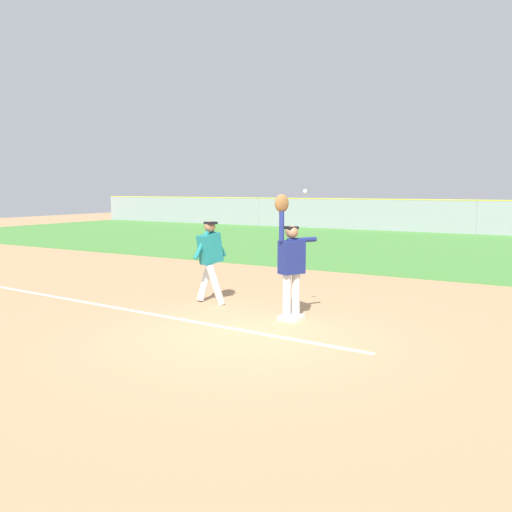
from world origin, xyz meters
name	(u,v)px	position (x,y,z in m)	size (l,w,h in m)	color
ground_plane	(249,334)	(0.00, 0.00, 0.00)	(71.61, 71.61, 0.00)	tan
outfield_grass	(443,249)	(0.00, 14.84, 0.01)	(52.50, 15.79, 0.01)	#478438
chalk_foul_line	(99,304)	(-3.85, 0.35, 0.00)	(12.00, 0.10, 0.01)	white
first_base	(292,317)	(0.15, 1.25, 0.04)	(0.38, 0.38, 0.08)	white
fielder	(291,259)	(0.14, 1.23, 1.12)	(0.52, 0.84, 2.28)	silver
runner	(210,256)	(-1.95, 1.65, 1.00)	(0.76, 0.83, 1.72)	white
baseball	(305,191)	(0.29, 1.48, 2.33)	(0.07, 0.07, 0.07)	white
outfield_fence	(477,217)	(0.00, 22.73, 0.90)	(52.58, 0.08, 1.80)	#93999E
parked_car_red	(336,215)	(-9.08, 25.74, 0.67)	(4.57, 2.46, 1.25)	#B21E1E
parked_car_green	(418,217)	(-3.80, 25.73, 0.67)	(4.47, 2.26, 1.25)	#1E6B33
parked_car_black	(512,220)	(1.42, 25.42, 0.67)	(4.52, 2.36, 1.25)	black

